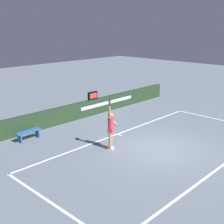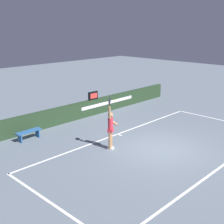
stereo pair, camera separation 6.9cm
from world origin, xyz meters
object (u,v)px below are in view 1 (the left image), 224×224
object	(u,v)px
tennis_player	(111,128)
tennis_ball	(115,100)
courtside_bench_near	(28,133)
speed_display	(93,96)

from	to	relation	value
tennis_player	tennis_ball	bearing A→B (deg)	-96.58
tennis_ball	courtside_bench_near	bearing A→B (deg)	115.63
tennis_player	tennis_ball	distance (m)	1.35
tennis_player	courtside_bench_near	size ratio (longest dim) A/B	1.88
tennis_ball	courtside_bench_near	size ratio (longest dim) A/B	0.05
tennis_player	tennis_ball	xyz separation A→B (m)	(-0.04, -0.32, 1.31)
speed_display	courtside_bench_near	xyz separation A→B (m)	(-5.06, -0.89, -0.88)
speed_display	tennis_player	xyz separation A→B (m)	(-3.11, -4.55, -0.20)
speed_display	courtside_bench_near	bearing A→B (deg)	-170.06
speed_display	tennis_ball	xyz separation A→B (m)	(-3.15, -4.87, 1.11)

